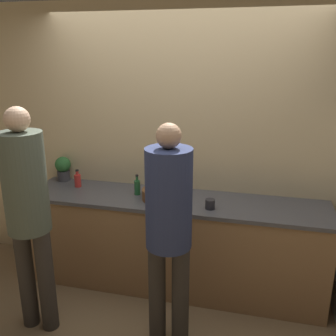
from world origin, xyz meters
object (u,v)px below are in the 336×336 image
utensil_crock (169,181)px  bottle_red (78,180)px  person_left (28,206)px  potted_plant (63,168)px  bottle_green (137,187)px  person_center (169,222)px  fruit_bowl (161,194)px  cup_black (210,204)px

utensil_crock → bottle_red: utensil_crock is taller
person_left → potted_plant: bearing=105.3°
potted_plant → bottle_green: bearing=-13.0°
person_center → bottle_red: size_ratio=9.88×
person_center → potted_plant: bearing=144.9°
person_center → fruit_bowl: person_center is taller
person_center → fruit_bowl: (-0.24, 0.68, -0.07)m
bottle_green → potted_plant: bearing=167.0°
utensil_crock → bottle_green: utensil_crock is taller
bottle_red → potted_plant: size_ratio=0.70×
fruit_bowl → bottle_red: bearing=172.1°
utensil_crock → potted_plant: utensil_crock is taller
fruit_bowl → cup_black: (0.46, -0.10, -0.01)m
person_left → utensil_crock: size_ratio=6.66×
fruit_bowl → utensil_crock: size_ratio=1.23×
person_center → cup_black: person_center is taller
fruit_bowl → bottle_red: size_ratio=1.91×
potted_plant → fruit_bowl: bearing=-13.3°
utensil_crock → bottle_green: (-0.25, -0.21, -0.00)m
person_center → fruit_bowl: 0.73m
bottle_red → bottle_green: bearing=-5.5°
utensil_crock → bottle_red: 0.89m
bottle_green → bottle_red: bearing=174.5°
person_left → cup_black: 1.45m
person_left → utensil_crock: person_left is taller
bottle_red → fruit_bowl: bearing=-7.9°
person_center → bottle_red: person_center is taller
cup_black → potted_plant: potted_plant is taller
person_left → potted_plant: person_left is taller
fruit_bowl → potted_plant: size_ratio=1.33×
person_left → potted_plant: (-0.28, 1.04, -0.03)m
cup_black → potted_plant: (-1.56, 0.36, 0.09)m
utensil_crock → cup_black: 0.59m
bottle_red → person_left: bearing=-86.4°
fruit_bowl → utensil_crock: (0.01, 0.27, 0.03)m
bottle_green → person_center: bearing=-57.1°
potted_plant → bottle_red: bearing=-31.2°
bottle_red → potted_plant: (-0.23, 0.14, 0.07)m
cup_black → potted_plant: size_ratio=0.34×
person_center → utensil_crock: size_ratio=6.35×
bottle_red → cup_black: 1.35m
bottle_green → potted_plant: 0.88m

